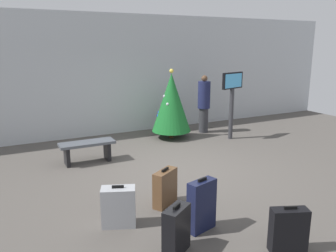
# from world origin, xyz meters

# --- Properties ---
(ground_plane) EXTENTS (16.00, 16.00, 0.00)m
(ground_plane) POSITION_xyz_m (0.00, 0.00, 0.00)
(ground_plane) COLOR #514C47
(back_wall) EXTENTS (16.00, 0.20, 3.48)m
(back_wall) POSITION_xyz_m (0.00, 3.63, 1.74)
(back_wall) COLOR #B7BCC1
(back_wall) RESTS_ON ground_plane
(holiday_tree) EXTENTS (1.10, 1.10, 1.96)m
(holiday_tree) POSITION_xyz_m (1.11, 2.33, 1.02)
(holiday_tree) COLOR #4C3319
(holiday_tree) RESTS_ON ground_plane
(flight_info_kiosk) EXTENTS (0.79, 0.30, 1.87)m
(flight_info_kiosk) POSITION_xyz_m (2.56, 1.47, 1.28)
(flight_info_kiosk) COLOR #333338
(flight_info_kiosk) RESTS_ON ground_plane
(waiting_bench) EXTENTS (1.22, 0.44, 0.48)m
(waiting_bench) POSITION_xyz_m (-1.55, 1.30, 0.35)
(waiting_bench) COLOR #4C5159
(waiting_bench) RESTS_ON ground_plane
(traveller_0) EXTENTS (0.38, 0.38, 1.73)m
(traveller_0) POSITION_xyz_m (2.28, 2.45, 0.91)
(traveller_0) COLOR #333338
(traveller_0) RESTS_ON ground_plane
(suitcase_0) EXTENTS (0.52, 0.42, 0.64)m
(suitcase_0) POSITION_xyz_m (-0.93, -1.38, 0.30)
(suitcase_0) COLOR brown
(suitcase_0) RESTS_ON ground_plane
(suitcase_1) EXTENTS (0.47, 0.29, 0.79)m
(suitcase_1) POSITION_xyz_m (-0.82, -2.32, 0.38)
(suitcase_1) COLOR #141938
(suitcase_1) RESTS_ON ground_plane
(suitcase_2) EXTENTS (0.55, 0.43, 0.63)m
(suitcase_2) POSITION_xyz_m (-1.84, -1.67, 0.30)
(suitcase_2) COLOR #9EA0A5
(suitcase_2) RESTS_ON ground_plane
(suitcase_3) EXTENTS (0.46, 0.40, 0.66)m
(suitcase_3) POSITION_xyz_m (-1.41, -2.66, 0.31)
(suitcase_3) COLOR black
(suitcase_3) RESTS_ON ground_plane
(suitcase_4) EXTENTS (0.50, 0.35, 0.63)m
(suitcase_4) POSITION_xyz_m (-0.12, -3.28, 0.30)
(suitcase_4) COLOR black
(suitcase_4) RESTS_ON ground_plane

